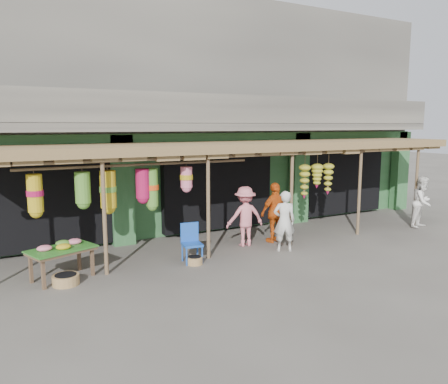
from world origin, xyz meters
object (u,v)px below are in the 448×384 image
blue_chair (191,240)px  person_shopper (245,216)px  person_right (423,202)px  flower_table (62,250)px  person_front (284,221)px  person_vendor (275,212)px

blue_chair → person_shopper: size_ratio=0.58×
person_shopper → person_right: bearing=179.8°
flower_table → person_right: bearing=-22.3°
flower_table → blue_chair: bearing=-24.0°
person_front → person_right: bearing=-156.0°
person_shopper → person_front: bearing=132.2°
flower_table → person_vendor: person_vendor is taller
flower_table → person_vendor: (5.71, 0.31, 0.20)m
person_shopper → blue_chair: bearing=25.5°
blue_chair → flower_table: bearing=-176.5°
blue_chair → person_right: (7.99, -0.23, 0.30)m
flower_table → person_shopper: size_ratio=0.93×
flower_table → person_shopper: (4.77, 0.40, 0.17)m
person_right → person_vendor: (-5.18, 0.75, 0.02)m
flower_table → blue_chair: size_ratio=1.62×
blue_chair → person_vendor: 2.87m
blue_chair → person_front: person_front is taller
person_shopper → person_vendor: bearing=-177.8°
person_vendor → person_shopper: person_vendor is taller
flower_table → person_vendor: size_ratio=0.90×
blue_chair → person_front: size_ratio=0.59×
person_front → person_shopper: person_shopper is taller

